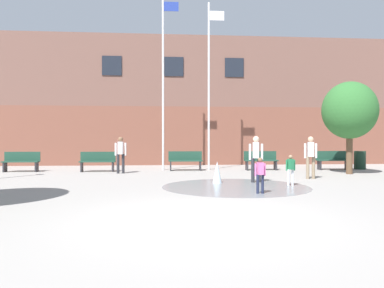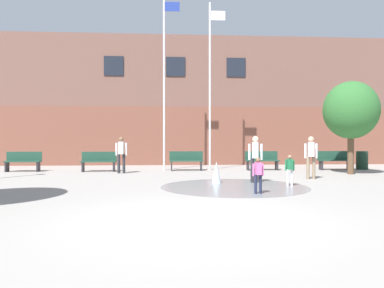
% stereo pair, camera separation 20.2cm
% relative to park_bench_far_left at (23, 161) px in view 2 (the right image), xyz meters
% --- Properties ---
extents(ground_plane, '(100.00, 100.00, 0.00)m').
position_rel_park_bench_far_left_xyz_m(ground_plane, '(7.10, -10.74, -0.48)').
color(ground_plane, gray).
extents(library_building, '(36.00, 6.05, 7.50)m').
position_rel_park_bench_far_left_xyz_m(library_building, '(7.10, 6.82, 3.27)').
color(library_building, brown).
rests_on(library_building, ground).
extents(splash_fountain, '(4.60, 4.60, 0.74)m').
position_rel_park_bench_far_left_xyz_m(splash_fountain, '(8.57, -5.82, -0.36)').
color(splash_fountain, gray).
rests_on(splash_fountain, ground).
extents(park_bench_far_left, '(1.60, 0.44, 0.91)m').
position_rel_park_bench_far_left_xyz_m(park_bench_far_left, '(0.00, 0.00, 0.00)').
color(park_bench_far_left, '#28282D').
rests_on(park_bench_far_left, ground).
extents(park_bench_left_of_flagpoles, '(1.60, 0.44, 0.91)m').
position_rel_park_bench_far_left_xyz_m(park_bench_left_of_flagpoles, '(3.47, -0.23, 0.00)').
color(park_bench_left_of_flagpoles, '#28282D').
rests_on(park_bench_left_of_flagpoles, ground).
extents(park_bench_center, '(1.60, 0.44, 0.91)m').
position_rel_park_bench_far_left_xyz_m(park_bench_center, '(7.52, 0.06, 0.00)').
color(park_bench_center, '#28282D').
rests_on(park_bench_center, ground).
extents(park_bench_under_right_flagpole, '(1.60, 0.44, 0.91)m').
position_rel_park_bench_far_left_xyz_m(park_bench_under_right_flagpole, '(11.17, 0.05, 0.00)').
color(park_bench_under_right_flagpole, '#28282D').
rests_on(park_bench_under_right_flagpole, ground).
extents(park_bench_far_right, '(1.60, 0.44, 0.91)m').
position_rel_park_bench_far_left_xyz_m(park_bench_far_right, '(14.74, 0.01, 0.00)').
color(park_bench_far_right, '#28282D').
rests_on(park_bench_far_right, ground).
extents(teen_by_trashcan, '(0.50, 0.38, 1.59)m').
position_rel_park_bench_far_left_xyz_m(teen_by_trashcan, '(11.96, -4.07, 0.45)').
color(teen_by_trashcan, '#89755B').
rests_on(teen_by_trashcan, ground).
extents(adult_in_red, '(0.50, 0.38, 1.59)m').
position_rel_park_bench_far_left_xyz_m(adult_in_red, '(9.63, -5.04, 0.45)').
color(adult_in_red, '#28282D').
rests_on(adult_in_red, ground).
extents(child_in_fountain, '(0.31, 0.23, 0.99)m').
position_rel_park_bench_far_left_xyz_m(child_in_fountain, '(9.08, -7.66, 0.10)').
color(child_in_fountain, '#1E233D').
rests_on(child_in_fountain, ground).
extents(child_running, '(0.31, 0.24, 0.99)m').
position_rel_park_bench_far_left_xyz_m(child_running, '(10.51, -6.02, 0.10)').
color(child_running, silver).
rests_on(child_running, ground).
extents(adult_watching, '(0.50, 0.35, 1.59)m').
position_rel_park_bench_far_left_xyz_m(adult_watching, '(4.62, -1.21, 0.45)').
color(adult_watching, '#28282D').
rests_on(adult_watching, ground).
extents(flagpole_left, '(0.80, 0.10, 8.51)m').
position_rel_park_bench_far_left_xyz_m(flagpole_left, '(6.50, 0.45, 4.02)').
color(flagpole_left, silver).
rests_on(flagpole_left, ground).
extents(flagpole_right, '(0.80, 0.10, 8.13)m').
position_rel_park_bench_far_left_xyz_m(flagpole_right, '(8.72, 0.45, 3.83)').
color(flagpole_right, silver).
rests_on(flagpole_right, ground).
extents(trash_can, '(0.56, 0.56, 0.90)m').
position_rel_park_bench_far_left_xyz_m(trash_can, '(16.20, 0.14, -0.03)').
color(trash_can, '#193323').
rests_on(trash_can, ground).
extents(street_tree_near_building, '(2.29, 2.29, 3.94)m').
position_rel_park_bench_far_left_xyz_m(street_tree_near_building, '(14.40, -2.28, 2.23)').
color(street_tree_near_building, brown).
rests_on(street_tree_near_building, ground).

